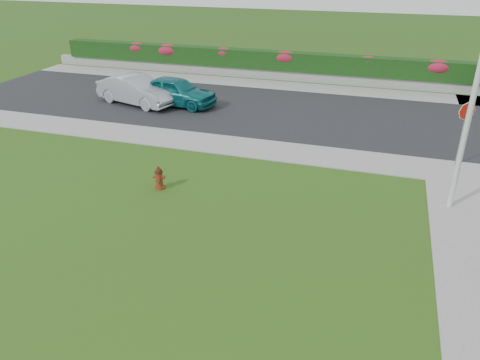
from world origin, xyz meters
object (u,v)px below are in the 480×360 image
(sedan_teal, at_px, (176,91))
(stop_sign, at_px, (465,120))
(fire_hydrant, at_px, (159,178))
(utility_pole, at_px, (468,121))
(sedan_silver, at_px, (137,90))

(sedan_teal, height_order, stop_sign, stop_sign)
(fire_hydrant, distance_m, utility_pole, 9.60)
(sedan_silver, distance_m, stop_sign, 15.46)
(utility_pole, relative_size, stop_sign, 2.30)
(fire_hydrant, height_order, sedan_teal, sedan_teal)
(fire_hydrant, xyz_separation_m, stop_sign, (9.62, 4.96, 1.43))
(utility_pole, xyz_separation_m, stop_sign, (0.47, 3.42, -1.01))
(sedan_teal, bearing_deg, utility_pole, -112.97)
(sedan_teal, distance_m, stop_sign, 13.64)
(fire_hydrant, xyz_separation_m, utility_pole, (9.15, 1.54, 2.44))
(fire_hydrant, height_order, sedan_silver, sedan_silver)
(fire_hydrant, distance_m, stop_sign, 10.92)
(sedan_silver, bearing_deg, sedan_teal, -61.69)
(fire_hydrant, relative_size, utility_pole, 0.14)
(fire_hydrant, relative_size, sedan_silver, 0.18)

